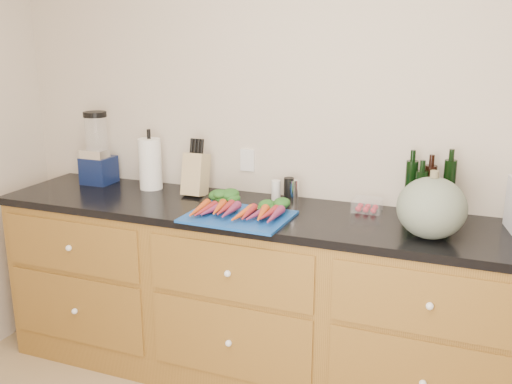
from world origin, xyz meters
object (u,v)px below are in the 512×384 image
at_px(cutting_board, 238,217).
at_px(blender_appliance, 97,152).
at_px(carrots, 241,208).
at_px(paper_towel, 150,164).
at_px(tomato_box, 367,205).
at_px(squash, 432,208).
at_px(knife_block, 196,174).

bearing_deg(cutting_board, blender_appliance, 162.79).
height_order(carrots, paper_towel, paper_towel).
xyz_separation_m(blender_appliance, tomato_box, (1.58, 0.01, -0.15)).
distance_m(paper_towel, tomato_box, 1.23).
bearing_deg(carrots, paper_towel, 157.56).
height_order(squash, tomato_box, squash).
bearing_deg(tomato_box, blender_appliance, -179.55).
relative_size(cutting_board, knife_block, 2.14).
distance_m(carrots, paper_towel, 0.74).
xyz_separation_m(blender_appliance, knife_block, (0.65, -0.02, -0.07)).
height_order(cutting_board, squash, squash).
height_order(squash, paper_towel, paper_towel).
distance_m(cutting_board, blender_appliance, 1.09).
distance_m(carrots, squash, 0.88).
xyz_separation_m(cutting_board, paper_towel, (-0.67, 0.32, 0.14)).
bearing_deg(blender_appliance, tomato_box, 0.45).
xyz_separation_m(squash, knife_block, (-1.25, 0.25, -0.02)).
distance_m(blender_appliance, tomato_box, 1.59).
height_order(cutting_board, carrots, carrots).
bearing_deg(squash, paper_towel, 170.17).
height_order(squash, blender_appliance, blender_appliance).
height_order(cutting_board, tomato_box, tomato_box).
bearing_deg(blender_appliance, cutting_board, -17.21).
xyz_separation_m(carrots, paper_towel, (-0.67, 0.28, 0.11)).
relative_size(squash, blender_appliance, 0.70).
height_order(carrots, blender_appliance, blender_appliance).
relative_size(carrots, tomato_box, 3.10).
bearing_deg(knife_block, cutting_board, -38.46).
height_order(carrots, squash, squash).
height_order(carrots, knife_block, knife_block).
bearing_deg(paper_towel, squash, -9.83).
bearing_deg(paper_towel, tomato_box, 0.47).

